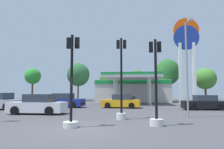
# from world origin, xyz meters

# --- Properties ---
(ground_plane) EXTENTS (90.00, 90.00, 0.00)m
(ground_plane) POSITION_xyz_m (0.00, 0.00, 0.00)
(ground_plane) COLOR #47474C
(ground_plane) RESTS_ON ground
(gas_station) EXTENTS (12.47, 12.64, 4.28)m
(gas_station) POSITION_xyz_m (2.16, 25.36, 2.14)
(gas_station) COLOR beige
(gas_station) RESTS_ON ground
(station_pole_sign) EXTENTS (3.72, 0.56, 12.80)m
(station_pole_sign) POSITION_xyz_m (10.24, 21.48, 8.08)
(station_pole_sign) COLOR white
(station_pole_sign) RESTS_ON ground
(car_0) EXTENTS (4.54, 2.25, 1.58)m
(car_0) POSITION_xyz_m (-5.45, 13.07, 0.72)
(car_0) COLOR black
(car_0) RESTS_ON ground
(car_1) EXTENTS (4.74, 2.36, 1.66)m
(car_1) POSITION_xyz_m (-10.93, 9.69, 0.75)
(car_1) COLOR black
(car_1) RESTS_ON ground
(car_2) EXTENTS (4.31, 2.25, 1.48)m
(car_2) POSITION_xyz_m (1.05, 12.93, 0.67)
(car_2) COLOR black
(car_2) RESTS_ON ground
(car_3) EXTENTS (4.10, 2.00, 1.44)m
(car_3) POSITION_xyz_m (9.30, 11.55, 0.65)
(car_3) COLOR black
(car_3) RESTS_ON ground
(car_4) EXTENTS (4.43, 2.05, 1.58)m
(car_4) POSITION_xyz_m (-5.17, 6.10, 0.72)
(car_4) COLOR black
(car_4) RESTS_ON ground
(traffic_signal_1) EXTENTS (0.77, 0.77, 4.70)m
(traffic_signal_1) POSITION_xyz_m (-0.61, 0.40, 1.65)
(traffic_signal_1) COLOR silver
(traffic_signal_1) RESTS_ON ground
(traffic_signal_2) EXTENTS (0.68, 0.70, 5.34)m
(traffic_signal_2) POSITION_xyz_m (1.70, 3.71, 1.89)
(traffic_signal_2) COLOR silver
(traffic_signal_2) RESTS_ON ground
(traffic_signal_3) EXTENTS (0.72, 0.72, 4.59)m
(traffic_signal_3) POSITION_xyz_m (3.70, 1.34, 1.56)
(traffic_signal_3) COLOR silver
(traffic_signal_3) RESTS_ON ground
(tree_0) EXTENTS (3.06, 3.06, 6.30)m
(tree_0) POSITION_xyz_m (-17.17, 28.15, 4.72)
(tree_0) COLOR brown
(tree_0) RESTS_ON ground
(tree_1) EXTENTS (4.44, 4.44, 7.43)m
(tree_1) POSITION_xyz_m (-8.60, 29.89, 5.12)
(tree_1) COLOR brown
(tree_1) RESTS_ON ground
(tree_2) EXTENTS (2.91, 2.91, 5.68)m
(tree_2) POSITION_xyz_m (-2.80, 30.02, 4.33)
(tree_2) COLOR brown
(tree_2) RESTS_ON ground
(tree_3) EXTENTS (2.95, 2.95, 5.88)m
(tree_3) POSITION_xyz_m (2.99, 30.17, 4.33)
(tree_3) COLOR brown
(tree_3) RESTS_ON ground
(tree_4) EXTENTS (4.50, 4.50, 7.79)m
(tree_4) POSITION_xyz_m (8.57, 29.21, 5.38)
(tree_4) COLOR brown
(tree_4) RESTS_ON ground
(tree_5) EXTENTS (4.00, 4.00, 6.16)m
(tree_5) POSITION_xyz_m (15.51, 30.13, 4.17)
(tree_5) COLOR brown
(tree_5) RESTS_ON ground
(corner_streetlamp) EXTENTS (0.24, 1.48, 6.71)m
(corner_streetlamp) POSITION_xyz_m (6.23, 4.93, 4.05)
(corner_streetlamp) COLOR gray
(corner_streetlamp) RESTS_ON ground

